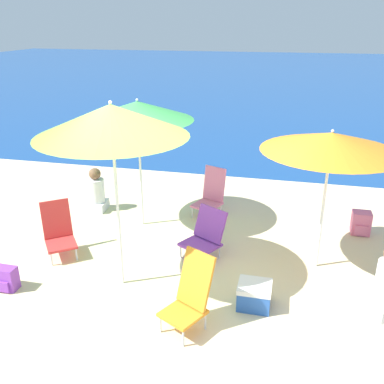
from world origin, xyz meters
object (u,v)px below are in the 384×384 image
(beach_umbrella_orange, at_px, (331,142))
(backpack_pink, at_px, (361,223))
(beach_chair_red, at_px, (58,230))
(cooler_box, at_px, (254,295))
(backpack_purple, at_px, (5,279))
(beach_chair_pink, at_px, (211,193))
(person_seated_near, at_px, (96,193))
(beach_chair_purple, at_px, (205,234))
(beach_chair_orange, at_px, (190,294))
(beach_umbrella_green, at_px, (138,111))
(beach_umbrella_lime, at_px, (111,121))

(beach_umbrella_orange, height_order, backpack_pink, beach_umbrella_orange)
(beach_chair_red, bearing_deg, cooler_box, -49.66)
(backpack_pink, xyz_separation_m, backpack_purple, (-4.63, -2.66, -0.03))
(beach_chair_pink, xyz_separation_m, person_seated_near, (-2.05, -0.27, -0.07))
(beach_chair_red, bearing_deg, backpack_pink, -16.83)
(beach_chair_purple, relative_size, beach_chair_orange, 0.81)
(beach_chair_orange, bearing_deg, person_seated_near, 159.56)
(beach_chair_purple, relative_size, cooler_box, 1.79)
(beach_umbrella_orange, distance_m, beach_chair_purple, 2.15)
(beach_chair_orange, bearing_deg, beach_chair_purple, 123.76)
(beach_chair_orange, height_order, cooler_box, beach_chair_orange)
(beach_umbrella_orange, xyz_separation_m, beach_chair_pink, (-1.77, 1.37, -1.40))
(beach_chair_pink, relative_size, beach_chair_red, 1.08)
(beach_umbrella_green, height_order, beach_chair_orange, beach_umbrella_green)
(beach_chair_pink, relative_size, beach_chair_purple, 1.19)
(beach_chair_orange, distance_m, cooler_box, 0.89)
(beach_umbrella_orange, distance_m, cooler_box, 2.13)
(beach_chair_purple, bearing_deg, backpack_purple, -118.75)
(cooler_box, bearing_deg, beach_chair_purple, 127.96)
(beach_umbrella_orange, relative_size, beach_chair_orange, 2.23)
(beach_umbrella_lime, bearing_deg, beach_chair_orange, -30.26)
(beach_umbrella_orange, xyz_separation_m, backpack_pink, (0.72, 1.18, -1.61))
(beach_umbrella_orange, xyz_separation_m, beach_chair_orange, (-1.43, -1.63, -1.38))
(beach_umbrella_green, distance_m, cooler_box, 3.27)
(beach_umbrella_orange, bearing_deg, backpack_pink, 58.53)
(beach_umbrella_green, height_order, beach_chair_purple, beach_umbrella_green)
(backpack_pink, bearing_deg, beach_umbrella_lime, -145.76)
(beach_umbrella_orange, distance_m, backpack_purple, 4.49)
(backpack_purple, height_order, cooler_box, backpack_purple)
(backpack_purple, bearing_deg, backpack_pink, 29.92)
(backpack_pink, height_order, backpack_purple, backpack_pink)
(beach_umbrella_orange, distance_m, beach_chair_pink, 2.64)
(backpack_pink, distance_m, backpack_purple, 5.34)
(beach_chair_red, distance_m, cooler_box, 3.00)
(cooler_box, bearing_deg, beach_chair_red, 167.77)
(beach_umbrella_green, height_order, beach_chair_red, beach_umbrella_green)
(beach_umbrella_green, height_order, person_seated_near, beach_umbrella_green)
(beach_umbrella_orange, relative_size, cooler_box, 4.92)
(beach_umbrella_green, relative_size, beach_chair_purple, 2.96)
(beach_chair_pink, distance_m, backpack_pink, 2.51)
(beach_chair_red, height_order, beach_chair_orange, beach_chair_orange)
(beach_umbrella_green, xyz_separation_m, backpack_pink, (3.54, 0.47, -1.74))
(beach_chair_red, xyz_separation_m, beach_chair_orange, (2.25, -1.16, 0.06))
(person_seated_near, distance_m, backpack_pink, 4.55)
(beach_umbrella_green, relative_size, person_seated_near, 2.65)
(person_seated_near, bearing_deg, beach_chair_pink, 4.16)
(beach_chair_orange, height_order, person_seated_near, beach_chair_orange)
(beach_chair_purple, bearing_deg, cooler_box, -22.16)
(beach_umbrella_lime, distance_m, backpack_purple, 2.50)
(beach_chair_red, height_order, backpack_pink, beach_chair_red)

